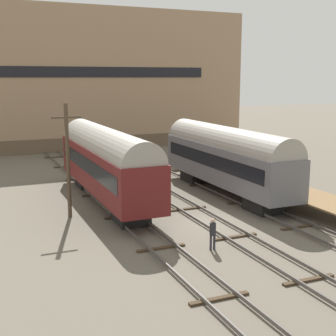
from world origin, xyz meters
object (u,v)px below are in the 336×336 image
train_car_grey (226,156)px  person_worker (213,231)px  bench (271,174)px  train_car_maroon (106,160)px  utility_pole (68,159)px

train_car_grey → person_worker: size_ratio=9.16×
train_car_grey → bench: (3.24, -1.13, -1.37)m
bench → person_worker: (-9.62, -8.63, -0.52)m
train_car_maroon → utility_pole: size_ratio=2.26×
bench → person_worker: bench is taller
train_car_maroon → train_car_grey: (8.71, -1.34, -0.09)m
train_car_grey → utility_pole: 11.92m
person_worker → utility_pole: size_ratio=0.23×
bench → person_worker: bearing=-138.1°
train_car_maroon → person_worker: (2.34, -11.10, -1.98)m
person_worker → train_car_grey: bearing=56.8°
bench → train_car_maroon: bearing=168.3°
bench → person_worker: 12.93m
train_car_maroon → train_car_grey: bearing=-8.8°
train_car_grey → utility_pole: utility_pole is taller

